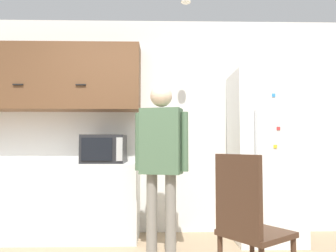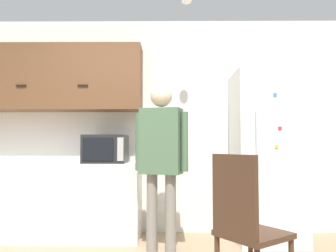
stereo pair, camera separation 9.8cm
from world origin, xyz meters
The scene contains 8 objects.
back_wall centered at (0.00, 1.91, 1.35)m, with size 6.00×0.06×2.70m.
counter centered at (-1.16, 1.60, 0.44)m, with size 2.07×0.57×0.88m.
upper_cabinets centered at (-1.16, 1.70, 1.91)m, with size 2.07×0.38×0.80m.
microwave centered at (-0.53, 1.54, 1.05)m, with size 0.49×0.42×0.32m.
person centered at (0.14, 1.04, 1.04)m, with size 0.54×0.32×1.71m.
refrigerator centered at (1.33, 1.52, 0.97)m, with size 0.73×0.74×1.94m.
chair centered at (0.77, 0.13, 0.55)m, with size 0.61×0.61×1.02m.
ceiling_light centered at (0.41, 1.26, 2.68)m, with size 0.11×0.11×0.01m.
Camera 1 is at (0.13, -2.28, 1.09)m, focal length 35.00 mm.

